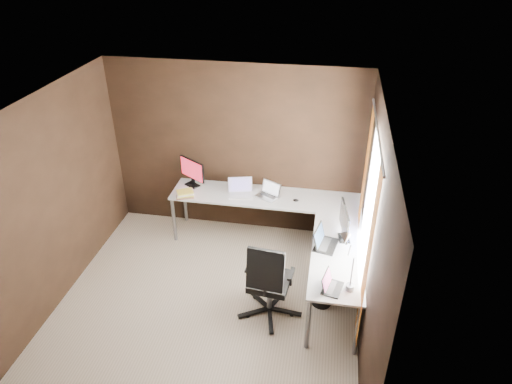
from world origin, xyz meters
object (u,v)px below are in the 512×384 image
monitor_left (192,171)px  book_stack (185,194)px  laptop_white (240,191)px  office_chair (269,294)px  monitor_right (344,222)px  desk_lamp (347,254)px  wastebasket (322,294)px  laptop_black_big (323,242)px  laptop_black_small (330,285)px  laptop_silver (269,193)px  drawer_pedestal (331,242)px

monitor_left → book_stack: monitor_left is taller
laptop_white → book_stack: bearing=-179.4°
office_chair → monitor_right: bearing=44.9°
book_stack → desk_lamp: bearing=-33.6°
desk_lamp → wastebasket: (-0.20, 0.46, -0.99)m
laptop_black_big → laptop_black_small: size_ratio=1.28×
wastebasket → laptop_silver: bearing=125.1°
drawer_pedestal → office_chair: 1.32m
monitor_left → laptop_white: size_ratio=1.07×
laptop_black_small → laptop_white: bearing=50.8°
monitor_left → book_stack: bearing=-61.2°
drawer_pedestal → wastebasket: drawer_pedestal is taller
desk_lamp → wastebasket: bearing=99.1°
drawer_pedestal → monitor_left: 2.19m
wastebasket → desk_lamp: bearing=-66.2°
laptop_silver → laptop_black_small: (0.91, -1.74, -0.00)m
laptop_white → laptop_silver: laptop_white is taller
laptop_black_small → laptop_silver: bearing=41.2°
wastebasket → monitor_right: bearing=63.5°
monitor_right → wastebasket: 0.93m
laptop_white → monitor_right: bearing=-44.0°
monitor_left → office_chair: (1.36, -1.60, -0.65)m
laptop_white → monitor_left: bearing=156.2°
laptop_silver → book_stack: bearing=-141.4°
office_chair → monitor_left: bearing=136.1°
laptop_silver → desk_lamp: size_ratio=0.57×
monitor_left → laptop_black_small: bearing=-10.0°
monitor_right → monitor_left: bearing=57.8°
laptop_black_big → book_stack: (-1.96, 0.80, -0.01)m
office_chair → laptop_black_big: bearing=45.7°
drawer_pedestal → laptop_black_small: laptop_black_small is taller
laptop_white → book_stack: (-0.75, -0.19, -0.01)m
laptop_black_small → desk_lamp: desk_lamp is taller
book_stack → office_chair: office_chair is taller
laptop_black_big → desk_lamp: desk_lamp is taller
laptop_white → office_chair: 1.67m
laptop_black_big → wastebasket: size_ratio=1.39×
laptop_black_big → wastebasket: bearing=-156.5°
wastebasket → laptop_black_small: bearing=-82.9°
monitor_left → laptop_black_small: monitor_left is taller
laptop_black_small → book_stack: size_ratio=1.04×
laptop_black_big → laptop_silver: bearing=50.8°
monitor_left → drawer_pedestal: bearing=19.2°
monitor_left → desk_lamp: (2.18, -1.78, 0.17)m
office_chair → laptop_silver: bearing=104.6°
wastebasket → monitor_left: bearing=146.3°
laptop_black_big → laptop_black_small: 0.74m
desk_lamp → monitor_right: bearing=76.5°
monitor_left → desk_lamp: 2.82m
laptop_white → book_stack: 0.77m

